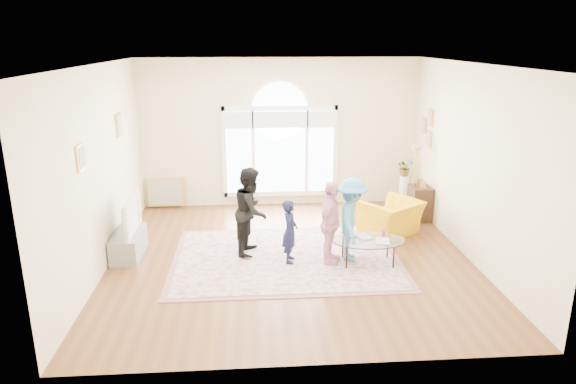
{
  "coord_description": "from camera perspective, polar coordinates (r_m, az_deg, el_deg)",
  "views": [
    {
      "loc": [
        -0.63,
        -8.0,
        3.58
      ],
      "look_at": [
        -0.02,
        0.3,
        1.08
      ],
      "focal_mm": 32.0,
      "sensor_mm": 36.0,
      "label": 1
    }
  ],
  "objects": [
    {
      "name": "floor_lamp",
      "position": [
        10.65,
        14.04,
        3.77
      ],
      "size": [
        0.27,
        0.27,
        1.51
      ],
      "color": "black",
      "rests_on": "ground"
    },
    {
      "name": "side_cabinet",
      "position": [
        10.8,
        14.43,
        -1.22
      ],
      "size": [
        0.4,
        0.5,
        0.7
      ],
      "primitive_type": "cube",
      "color": "black",
      "rests_on": "ground"
    },
    {
      "name": "television",
      "position": [
        9.02,
        -17.52,
        -2.5
      ],
      "size": [
        0.17,
        1.07,
        0.62
      ],
      "color": "black",
      "rests_on": "tv_console"
    },
    {
      "name": "ground",
      "position": [
        8.78,
        0.29,
        -7.32
      ],
      "size": [
        6.0,
        6.0,
        0.0
      ],
      "primitive_type": "plane",
      "color": "brown",
      "rests_on": "ground"
    },
    {
      "name": "potted_plant",
      "position": [
        11.42,
        12.89,
        2.72
      ],
      "size": [
        0.42,
        0.39,
        0.39
      ],
      "primitive_type": "imported",
      "rotation": [
        0.0,
        0.0,
        0.28
      ],
      "color": "#33722D",
      "rests_on": "plant_pedestal"
    },
    {
      "name": "child_navy",
      "position": [
        8.41,
        0.22,
        -4.38
      ],
      "size": [
        0.3,
        0.41,
        1.06
      ],
      "primitive_type": "imported",
      "rotation": [
        0.0,
        0.0,
        1.45
      ],
      "color": "#141839",
      "rests_on": "area_rug"
    },
    {
      "name": "child_blue",
      "position": [
        8.49,
        7.08,
        -3.07
      ],
      "size": [
        0.67,
        0.98,
        1.4
      ],
      "primitive_type": "imported",
      "rotation": [
        0.0,
        0.0,
        1.39
      ],
      "color": "#4692C7",
      "rests_on": "area_rug"
    },
    {
      "name": "area_rug",
      "position": [
        8.75,
        -0.23,
        -7.34
      ],
      "size": [
        3.6,
        2.6,
        0.02
      ],
      "primitive_type": "cube",
      "color": "beige",
      "rests_on": "ground"
    },
    {
      "name": "tv_console",
      "position": [
        9.2,
        -17.29,
        -5.55
      ],
      "size": [
        0.45,
        1.0,
        0.42
      ],
      "primitive_type": "cube",
      "color": "gray",
      "rests_on": "ground"
    },
    {
      "name": "plant_pedestal",
      "position": [
        11.56,
        12.72,
        0.09
      ],
      "size": [
        0.2,
        0.2,
        0.7
      ],
      "primitive_type": "cylinder",
      "color": "white",
      "rests_on": "ground"
    },
    {
      "name": "rug_border",
      "position": [
        8.75,
        -0.23,
        -7.37
      ],
      "size": [
        3.8,
        2.8,
        0.01
      ],
      "primitive_type": "cube",
      "color": "#965E62",
      "rests_on": "ground"
    },
    {
      "name": "child_pink",
      "position": [
        8.34,
        4.72,
        -3.43
      ],
      "size": [
        0.65,
        0.88,
        1.38
      ],
      "primitive_type": "imported",
      "rotation": [
        0.0,
        0.0,
        1.14
      ],
      "color": "#EEA9B9",
      "rests_on": "area_rug"
    },
    {
      "name": "armchair",
      "position": [
        9.9,
        11.37,
        -2.79
      ],
      "size": [
        1.32,
        1.29,
        0.65
      ],
      "primitive_type": "imported",
      "rotation": [
        0.0,
        0.0,
        3.75
      ],
      "color": "#E7A80F",
      "rests_on": "ground"
    },
    {
      "name": "leaning_picture",
      "position": [
        11.62,
        -13.25,
        -1.67
      ],
      "size": [
        0.8,
        0.14,
        0.62
      ],
      "primitive_type": "cube",
      "rotation": [
        -0.14,
        0.0,
        0.0
      ],
      "color": "tan",
      "rests_on": "ground"
    },
    {
      "name": "coffee_table",
      "position": [
        8.52,
        8.9,
        -5.37
      ],
      "size": [
        1.22,
        0.8,
        0.54
      ],
      "rotation": [
        0.0,
        0.0,
        -0.03
      ],
      "color": "silver",
      "rests_on": "ground"
    },
    {
      "name": "room_shell",
      "position": [
        11.03,
        -0.81,
        6.22
      ],
      "size": [
        6.0,
        6.0,
        6.0
      ],
      "color": "beige",
      "rests_on": "ground"
    },
    {
      "name": "child_black",
      "position": [
        8.72,
        -4.11,
        -2.09
      ],
      "size": [
        0.71,
        0.83,
        1.5
      ],
      "primitive_type": "imported",
      "rotation": [
        0.0,
        0.0,
        1.36
      ],
      "color": "black",
      "rests_on": "area_rug"
    }
  ]
}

